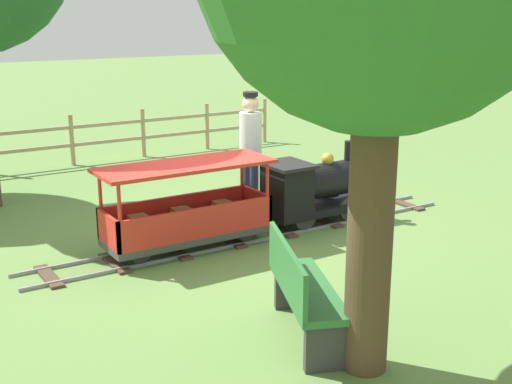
% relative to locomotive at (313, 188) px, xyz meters
% --- Properties ---
extents(ground_plane, '(60.00, 60.00, 0.00)m').
position_rel_locomotive_xyz_m(ground_plane, '(0.00, -1.29, -0.49)').
color(ground_plane, '#608442').
extents(track, '(0.67, 5.70, 0.04)m').
position_rel_locomotive_xyz_m(track, '(0.00, -0.87, -0.47)').
color(track, gray).
rests_on(track, ground_plane).
extents(locomotive, '(0.63, 1.44, 0.99)m').
position_rel_locomotive_xyz_m(locomotive, '(0.00, 0.00, 0.00)').
color(locomotive, black).
rests_on(locomotive, ground_plane).
extents(passenger_car, '(0.73, 2.00, 0.97)m').
position_rel_locomotive_xyz_m(passenger_car, '(0.00, -1.77, -0.06)').
color(passenger_car, '#3F3F3F').
rests_on(passenger_car, ground_plane).
extents(conductor_person, '(0.30, 0.30, 1.62)m').
position_rel_locomotive_xyz_m(conductor_person, '(-0.95, -0.34, 0.47)').
color(conductor_person, '#282D47').
rests_on(conductor_person, ground_plane).
extents(park_bench, '(1.35, 0.87, 0.82)m').
position_rel_locomotive_xyz_m(park_bench, '(2.42, -1.92, -0.07)').
color(park_bench, '#2D6B33').
rests_on(park_bench, ground_plane).
extents(fence_section, '(0.08, 6.78, 0.90)m').
position_rel_locomotive_xyz_m(fence_section, '(-4.96, -0.87, -0.00)').
color(fence_section, tan).
rests_on(fence_section, ground_plane).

